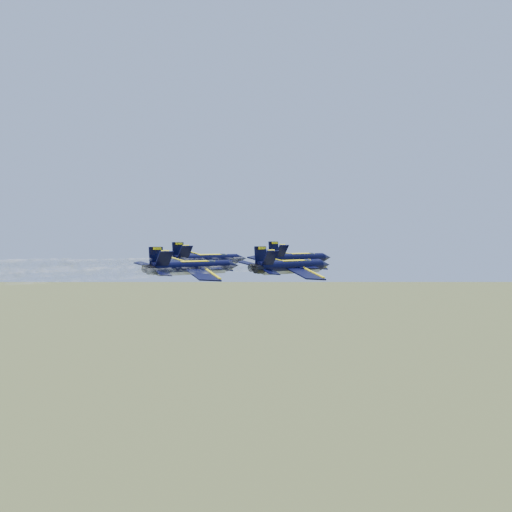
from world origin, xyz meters
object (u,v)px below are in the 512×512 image
Objects in this scene: jet_right at (292,266)px; jet_slot at (193,267)px; jet_lead at (299,258)px; jet_left at (209,260)px.

jet_right is 15.77m from jet_slot.
jet_lead and jet_left have the same top height.
jet_right is at bearing 50.19° from jet_slot.
jet_right and jet_slot have the same top height.
jet_lead is at bearing 126.27° from jet_right.
jet_left is at bearing 178.58° from jet_right.
jet_left is 16.70m from jet_slot.
jet_slot is at bearing -129.81° from jet_right.
jet_right is at bearing -53.73° from jet_lead.
jet_lead is at bearing 91.44° from jet_slot.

